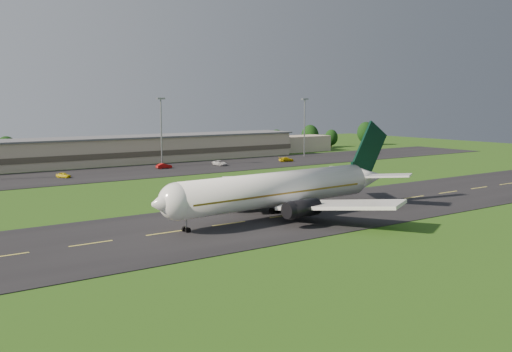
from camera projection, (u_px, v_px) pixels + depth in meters
ground at (333, 209)px, 101.91m from camera, size 360.00×360.00×0.00m
taxiway at (333, 209)px, 101.91m from camera, size 220.00×30.00×0.10m
apron at (158, 170)px, 160.39m from camera, size 260.00×30.00×0.10m
airliner at (280, 189)px, 94.61m from camera, size 51.30×42.08×15.57m
terminal at (144, 149)px, 183.17m from camera, size 145.00×16.00×8.40m
light_mast_centre at (161, 124)px, 168.10m from camera, size 2.40×1.20×20.35m
light_mast_east at (305, 120)px, 199.39m from camera, size 2.40×1.20×20.35m
tree_line at (207, 141)px, 207.87m from camera, size 197.29×9.03×10.34m
service_vehicle_a at (63, 175)px, 143.69m from camera, size 3.41×4.03×1.30m
service_vehicle_b at (164, 166)px, 163.63m from camera, size 4.54×1.63×1.49m
service_vehicle_c at (220, 163)px, 171.70m from camera, size 2.81×5.43×1.46m
service_vehicle_d at (286, 159)px, 182.74m from camera, size 5.17×2.56×1.44m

